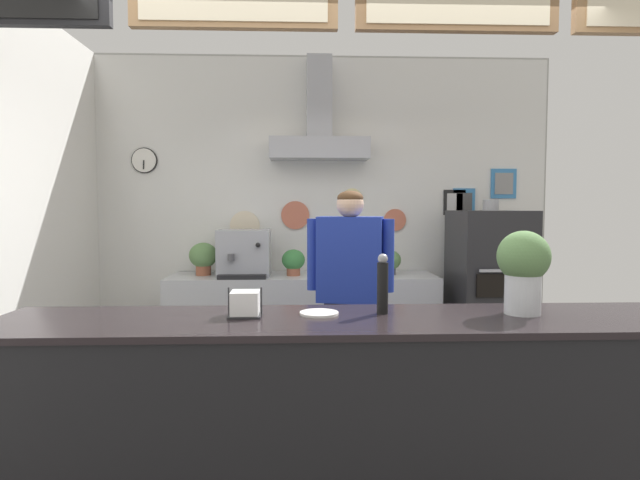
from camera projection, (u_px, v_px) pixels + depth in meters
The scene contains 15 objects.
ground_plane at pixel (340, 475), 2.95m from camera, with size 5.65×5.65×0.00m, color #514C47.
back_wall_assembly at pixel (323, 199), 5.03m from camera, with size 4.53×2.80×3.02m.
service_counter at pixel (349, 428), 2.39m from camera, with size 3.24×0.64×1.03m.
back_prep_counter at pixel (303, 323), 4.86m from camera, with size 2.48×0.63×0.90m.
pizza_oven at pixel (489, 292), 4.72m from camera, with size 0.64×0.73×1.60m.
shop_worker at pixel (350, 303), 3.52m from camera, with size 0.58×0.31×1.65m.
espresso_machine at pixel (244, 253), 4.77m from camera, with size 0.48×0.47×0.43m.
potted_sage at pixel (293, 261), 4.80m from camera, with size 0.22×0.22×0.24m.
potted_thyme at pixel (390, 261), 4.86m from camera, with size 0.21×0.21×0.23m.
potted_oregano at pixel (203, 257), 4.82m from camera, with size 0.26×0.26×0.30m.
potted_rosemary at pixel (349, 262), 4.83m from camera, with size 0.16×0.16×0.22m.
condiment_plate at pixel (319, 313), 2.42m from camera, with size 0.18×0.18×0.01m.
basil_vase at pixel (523, 269), 2.42m from camera, with size 0.24×0.24×0.39m.
pepper_grinder at pixel (383, 284), 2.43m from camera, with size 0.05×0.05×0.29m.
napkin_holder at pixel (245, 304), 2.38m from camera, with size 0.16×0.15×0.13m.
Camera 1 is at (-0.23, -2.85, 1.53)m, focal length 28.97 mm.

